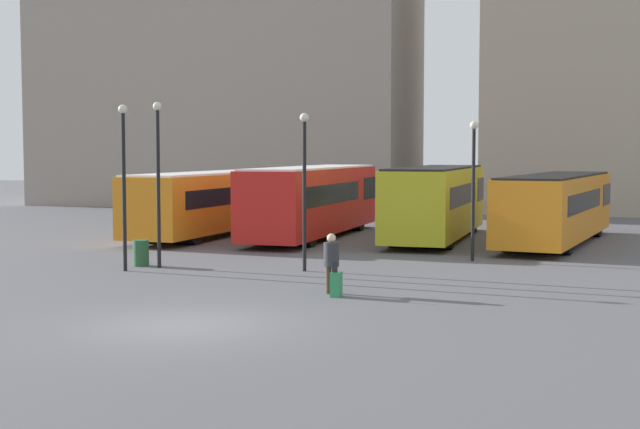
# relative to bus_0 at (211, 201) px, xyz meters

# --- Properties ---
(ground_plane) EXTENTS (160.00, 160.00, 0.00)m
(ground_plane) POSITION_rel_bus_0_xyz_m (7.38, -18.95, -1.55)
(ground_plane) COLOR #56565B
(building_block_left) EXTENTS (25.48, 12.17, 23.56)m
(building_block_left) POSITION_rel_bus_0_xyz_m (-7.99, 22.63, 10.23)
(building_block_left) COLOR gray
(building_block_left) RESTS_ON ground_plane
(bus_0) EXTENTS (3.24, 11.66, 2.82)m
(bus_0) POSITION_rel_bus_0_xyz_m (0.00, 0.00, 0.00)
(bus_0) COLOR orange
(bus_0) RESTS_ON ground_plane
(bus_1) EXTENTS (2.91, 12.06, 3.07)m
(bus_1) POSITION_rel_bus_0_xyz_m (4.59, 0.54, 0.13)
(bus_1) COLOR red
(bus_1) RESTS_ON ground_plane
(bus_2) EXTENTS (2.87, 10.98, 3.08)m
(bus_2) POSITION_rel_bus_0_xyz_m (9.86, 0.94, 0.13)
(bus_2) COLOR gold
(bus_2) RESTS_ON ground_plane
(bus_3) EXTENTS (4.52, 12.18, 2.80)m
(bus_3) POSITION_rel_bus_0_xyz_m (14.78, 0.68, -0.01)
(bus_3) COLOR orange
(bus_3) RESTS_ON ground_plane
(traveler) EXTENTS (0.41, 0.41, 1.59)m
(traveler) POSITION_rel_bus_0_xyz_m (9.32, -13.97, -0.60)
(traveler) COLOR #4C3828
(traveler) RESTS_ON ground_plane
(suitcase) EXTENTS (0.25, 0.37, 0.93)m
(suitcase) POSITION_rel_bus_0_xyz_m (9.57, -14.42, -1.22)
(suitcase) COLOR #28844C
(suitcase) RESTS_ON ground_plane
(lamp_post_0) EXTENTS (0.28, 0.28, 4.75)m
(lamp_post_0) POSITION_rel_bus_0_xyz_m (12.13, -5.92, 1.31)
(lamp_post_0) COLOR black
(lamp_post_0) RESTS_ON ground_plane
(lamp_post_1) EXTENTS (0.28, 0.28, 5.31)m
(lamp_post_1) POSITION_rel_bus_0_xyz_m (2.62, -10.44, 1.60)
(lamp_post_1) COLOR black
(lamp_post_1) RESTS_ON ground_plane
(lamp_post_2) EXTENTS (0.28, 0.28, 5.18)m
(lamp_post_2) POSITION_rel_bus_0_xyz_m (1.97, -11.49, 1.53)
(lamp_post_2) COLOR black
(lamp_post_2) RESTS_ON ground_plane
(lamp_post_3) EXTENTS (0.28, 0.28, 4.92)m
(lamp_post_3) POSITION_rel_bus_0_xyz_m (7.37, -9.99, 1.40)
(lamp_post_3) COLOR black
(lamp_post_3) RESTS_ON ground_plane
(trash_bin) EXTENTS (0.52, 0.52, 0.85)m
(trash_bin) POSITION_rel_bus_0_xyz_m (1.87, -10.24, -1.12)
(trash_bin) COLOR #285633
(trash_bin) RESTS_ON ground_plane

